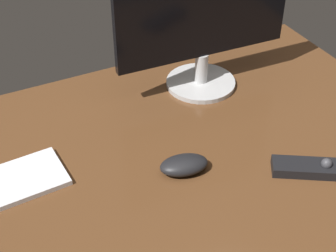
% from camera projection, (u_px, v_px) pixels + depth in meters
% --- Properties ---
extents(desk, '(1.40, 0.84, 0.02)m').
position_uv_depth(desk, '(152.00, 160.00, 1.23)').
color(desk, brown).
rests_on(desk, ground).
extents(monitor, '(0.49, 0.20, 0.42)m').
position_uv_depth(monitor, '(204.00, 13.00, 1.33)').
color(monitor, silver).
rests_on(monitor, desk).
extents(computer_mouse, '(0.12, 0.09, 0.04)m').
position_uv_depth(computer_mouse, '(184.00, 165.00, 1.17)').
color(computer_mouse, black).
rests_on(computer_mouse, desk).
extents(media_remote, '(0.18, 0.14, 0.04)m').
position_uv_depth(media_remote, '(313.00, 168.00, 1.17)').
color(media_remote, black).
rests_on(media_remote, desk).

